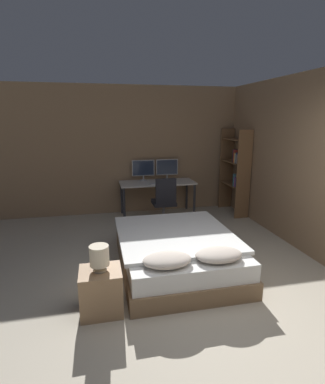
# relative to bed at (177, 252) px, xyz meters

# --- Properties ---
(ground_plane) EXTENTS (20.00, 20.00, 0.00)m
(ground_plane) POSITION_rel_bed_xyz_m (0.28, -1.37, -0.25)
(ground_plane) COLOR #B2A893
(wall_back) EXTENTS (12.00, 0.06, 2.70)m
(wall_back) POSITION_rel_bed_xyz_m (0.28, 2.79, 1.10)
(wall_back) COLOR #8E7051
(wall_back) RESTS_ON ground_plane
(wall_side_right) EXTENTS (0.06, 12.00, 2.70)m
(wall_side_right) POSITION_rel_bed_xyz_m (2.08, 0.13, 1.10)
(wall_side_right) COLOR #8E7051
(wall_side_right) RESTS_ON ground_plane
(bed) EXTENTS (1.55, 1.94, 0.57)m
(bed) POSITION_rel_bed_xyz_m (0.00, 0.00, 0.00)
(bed) COLOR #846647
(bed) RESTS_ON ground_plane
(nightstand) EXTENTS (0.44, 0.40, 0.48)m
(nightstand) POSITION_rel_bed_xyz_m (-1.03, -0.74, -0.01)
(nightstand) COLOR #997551
(nightstand) RESTS_ON ground_plane
(bedside_lamp) EXTENTS (0.20, 0.20, 0.28)m
(bedside_lamp) POSITION_rel_bed_xyz_m (-1.03, -0.74, 0.40)
(bedside_lamp) COLOR gray
(bedside_lamp) RESTS_ON nightstand
(desk) EXTENTS (1.57, 0.65, 0.72)m
(desk) POSITION_rel_bed_xyz_m (0.22, 2.40, 0.39)
(desk) COLOR beige
(desk) RESTS_ON ground_plane
(monitor_left) EXTENTS (0.48, 0.16, 0.44)m
(monitor_left) POSITION_rel_bed_xyz_m (-0.05, 2.62, 0.73)
(monitor_left) COLOR #B7B7BC
(monitor_left) RESTS_ON desk
(monitor_right) EXTENTS (0.48, 0.16, 0.44)m
(monitor_right) POSITION_rel_bed_xyz_m (0.48, 2.62, 0.73)
(monitor_right) COLOR #B7B7BC
(monitor_right) RESTS_ON desk
(keyboard) EXTENTS (0.39, 0.13, 0.02)m
(keyboard) POSITION_rel_bed_xyz_m (0.22, 2.18, 0.48)
(keyboard) COLOR #B7B7BC
(keyboard) RESTS_ON desk
(computer_mouse) EXTENTS (0.07, 0.05, 0.04)m
(computer_mouse) POSITION_rel_bed_xyz_m (0.50, 2.18, 0.49)
(computer_mouse) COLOR #B7B7BC
(computer_mouse) RESTS_ON desk
(office_chair) EXTENTS (0.52, 0.52, 0.96)m
(office_chair) POSITION_rel_bed_xyz_m (0.20, 1.68, 0.13)
(office_chair) COLOR black
(office_chair) RESTS_ON ground_plane
(bookshelf) EXTENTS (0.31, 0.86, 1.81)m
(bookshelf) POSITION_rel_bed_xyz_m (1.88, 2.14, 0.76)
(bookshelf) COLOR brown
(bookshelf) RESTS_ON ground_plane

